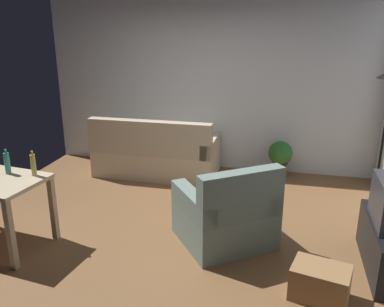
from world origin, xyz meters
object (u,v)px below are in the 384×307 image
Objects in this scene: couch at (156,156)px; bottle_squat at (33,165)px; armchair at (227,215)px; potted_plant at (280,157)px; storage_box at (320,283)px; bottle_tall at (7,163)px.

bottle_squat is (-0.60, -2.20, 0.57)m from couch.
armchair is 4.57× the size of bottle_squat.
storage_box is at bearing -81.45° from potted_plant.
bottle_tall is at bearing 174.28° from storage_box.
armchair is at bearing 127.44° from couch.
potted_plant is 2.13× the size of bottle_squat.
armchair is 1.20m from storage_box.
bottle_squat is at bearing 173.48° from storage_box.
potted_plant is 1.19× the size of storage_box.
bottle_tall reaches higher than potted_plant.
armchair reaches higher than storage_box.
armchair is (-0.50, -2.10, -0.01)m from potted_plant.
armchair is 2.09m from bottle_squat.
bottle_tall and bottle_squat have the same top height.
couch is 6.92× the size of bottle_tall.
armchair is 4.58× the size of bottle_tall.
storage_box is (2.30, -2.53, -0.16)m from couch.
potted_plant is 2.16m from armchair.
armchair reaches higher than potted_plant.
bottle_squat reaches higher than armchair.
couch reaches higher than storage_box.
bottle_tall is at bearing -137.64° from potted_plant.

